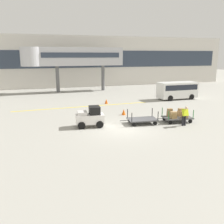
{
  "coord_description": "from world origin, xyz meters",
  "views": [
    {
      "loc": [
        -6.0,
        -16.44,
        5.42
      ],
      "look_at": [
        -0.21,
        1.76,
        0.92
      ],
      "focal_mm": 39.34,
      "sensor_mm": 36.0,
      "label": 1
    }
  ],
  "objects_px": {
    "baggage_cart_middle": "(177,116)",
    "safety_cone_far": "(124,112)",
    "baggage_cart_lead": "(142,120)",
    "baggage_handler": "(185,115)",
    "shuttle_van": "(177,89)",
    "safety_cone_near": "(106,101)",
    "baggage_tug": "(90,117)"
  },
  "relations": [
    {
      "from": "safety_cone_far",
      "to": "baggage_tug",
      "type": "bearing_deg",
      "value": -143.49
    },
    {
      "from": "baggage_cart_lead",
      "to": "baggage_cart_middle",
      "type": "bearing_deg",
      "value": -5.8
    },
    {
      "from": "baggage_cart_lead",
      "to": "baggage_cart_middle",
      "type": "xyz_separation_m",
      "value": [
        2.99,
        -0.3,
        0.17
      ]
    },
    {
      "from": "baggage_tug",
      "to": "baggage_cart_middle",
      "type": "distance_m",
      "value": 7.17
    },
    {
      "from": "baggage_tug",
      "to": "baggage_cart_middle",
      "type": "bearing_deg",
      "value": -6.12
    },
    {
      "from": "baggage_tug",
      "to": "safety_cone_far",
      "type": "bearing_deg",
      "value": 36.51
    },
    {
      "from": "baggage_handler",
      "to": "shuttle_van",
      "type": "distance_m",
      "value": 12.0
    },
    {
      "from": "baggage_handler",
      "to": "shuttle_van",
      "type": "relative_size",
      "value": 0.32
    },
    {
      "from": "baggage_tug",
      "to": "baggage_cart_middle",
      "type": "height_order",
      "value": "baggage_tug"
    },
    {
      "from": "baggage_cart_lead",
      "to": "shuttle_van",
      "type": "height_order",
      "value": "shuttle_van"
    },
    {
      "from": "safety_cone_near",
      "to": "shuttle_van",
      "type": "bearing_deg",
      "value": 1.09
    },
    {
      "from": "baggage_cart_middle",
      "to": "safety_cone_near",
      "type": "bearing_deg",
      "value": 110.74
    },
    {
      "from": "baggage_cart_middle",
      "to": "baggage_handler",
      "type": "bearing_deg",
      "value": -95.63
    },
    {
      "from": "shuttle_van",
      "to": "safety_cone_far",
      "type": "height_order",
      "value": "shuttle_van"
    },
    {
      "from": "baggage_tug",
      "to": "safety_cone_near",
      "type": "bearing_deg",
      "value": 65.9
    },
    {
      "from": "baggage_cart_middle",
      "to": "shuttle_van",
      "type": "height_order",
      "value": "shuttle_van"
    },
    {
      "from": "shuttle_van",
      "to": "safety_cone_near",
      "type": "height_order",
      "value": "shuttle_van"
    },
    {
      "from": "safety_cone_far",
      "to": "baggage_handler",
      "type": "bearing_deg",
      "value": -55.87
    },
    {
      "from": "shuttle_van",
      "to": "safety_cone_far",
      "type": "distance_m",
      "value": 10.79
    },
    {
      "from": "safety_cone_near",
      "to": "baggage_cart_lead",
      "type": "bearing_deg",
      "value": -87.17
    },
    {
      "from": "baggage_cart_lead",
      "to": "safety_cone_near",
      "type": "xyz_separation_m",
      "value": [
        -0.43,
        8.73,
        -0.07
      ]
    },
    {
      "from": "baggage_handler",
      "to": "safety_cone_far",
      "type": "bearing_deg",
      "value": 124.13
    },
    {
      "from": "baggage_tug",
      "to": "shuttle_van",
      "type": "bearing_deg",
      "value": 33.26
    },
    {
      "from": "shuttle_van",
      "to": "safety_cone_near",
      "type": "relative_size",
      "value": 8.78
    },
    {
      "from": "baggage_cart_middle",
      "to": "shuttle_van",
      "type": "bearing_deg",
      "value": 57.98
    },
    {
      "from": "baggage_cart_lead",
      "to": "safety_cone_far",
      "type": "bearing_deg",
      "value": 96.65
    },
    {
      "from": "baggage_tug",
      "to": "baggage_cart_middle",
      "type": "xyz_separation_m",
      "value": [
        7.12,
        -0.76,
        -0.23
      ]
    },
    {
      "from": "baggage_cart_middle",
      "to": "safety_cone_far",
      "type": "bearing_deg",
      "value": 133.55
    },
    {
      "from": "safety_cone_near",
      "to": "safety_cone_far",
      "type": "bearing_deg",
      "value": -89.44
    },
    {
      "from": "baggage_tug",
      "to": "baggage_cart_lead",
      "type": "xyz_separation_m",
      "value": [
        4.13,
        -0.46,
        -0.41
      ]
    },
    {
      "from": "baggage_cart_lead",
      "to": "shuttle_van",
      "type": "distance_m",
      "value": 12.52
    },
    {
      "from": "shuttle_van",
      "to": "safety_cone_near",
      "type": "distance_m",
      "value": 9.23
    }
  ]
}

